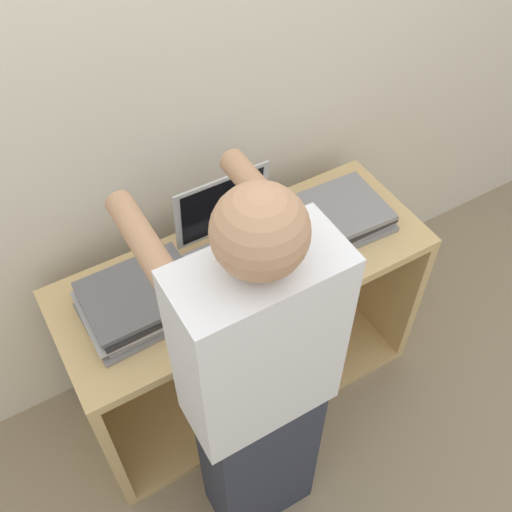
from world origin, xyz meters
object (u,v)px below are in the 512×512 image
Objects in this scene: laptop_stack_left at (140,301)px; laptop_stack_right at (336,216)px; laptop_open at (237,244)px; person at (257,394)px.

laptop_stack_left is 1.02× the size of laptop_stack_right.
laptop_stack_left reaches higher than laptop_stack_right.
laptop_open is 0.22× the size of person.
laptop_stack_right is at bearing -7.07° from laptop_open.
person is at bearing -70.40° from laptop_stack_left.
person reaches higher than laptop_stack_left.
laptop_stack_left is 0.74m from laptop_stack_right.
laptop_open is 0.92× the size of laptop_stack_left.
laptop_stack_right is 0.24× the size of person.
laptop_stack_left is at bearing -179.96° from laptop_stack_right.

